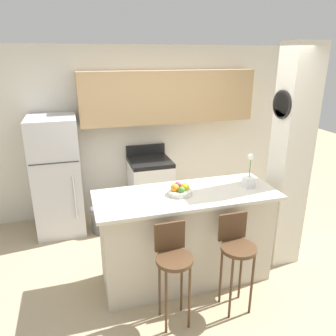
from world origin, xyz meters
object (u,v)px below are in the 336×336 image
(bar_stool_left, at_px, (173,260))
(fruit_bowl, at_px, (180,190))
(orchid_vase, at_px, (249,177))
(trash_bin, at_px, (101,219))
(bar_stool_right, at_px, (236,249))
(stove_range, at_px, (150,187))
(refrigerator, at_px, (57,176))

(bar_stool_left, height_order, fruit_bowl, fruit_bowl)
(orchid_vase, bearing_deg, trash_bin, 138.79)
(bar_stool_left, height_order, bar_stool_right, same)
(bar_stool_left, xyz_separation_m, trash_bin, (-0.49, 1.86, -0.47))
(stove_range, distance_m, trash_bin, 0.90)
(refrigerator, distance_m, bar_stool_right, 2.70)
(refrigerator, xyz_separation_m, bar_stool_right, (1.66, -2.12, -0.17))
(bar_stool_right, distance_m, fruit_bowl, 0.80)
(stove_range, bearing_deg, trash_bin, -158.25)
(orchid_vase, bearing_deg, bar_stool_left, -152.70)
(bar_stool_left, relative_size, orchid_vase, 2.60)
(fruit_bowl, bearing_deg, bar_stool_right, -54.46)
(bar_stool_right, distance_m, orchid_vase, 0.83)
(stove_range, distance_m, bar_stool_left, 2.21)
(orchid_vase, xyz_separation_m, trash_bin, (-1.52, 1.33, -0.97))
(refrigerator, bearing_deg, orchid_vase, -37.67)
(stove_range, bearing_deg, fruit_bowl, -92.48)
(refrigerator, height_order, trash_bin, refrigerator)
(refrigerator, relative_size, fruit_bowl, 6.62)
(trash_bin, bearing_deg, bar_stool_right, -58.86)
(refrigerator, height_order, bar_stool_right, refrigerator)
(refrigerator, bearing_deg, bar_stool_right, -51.88)
(orchid_vase, bearing_deg, refrigerator, 142.33)
(stove_range, height_order, trash_bin, stove_range)
(bar_stool_right, height_order, trash_bin, bar_stool_right)
(bar_stool_left, xyz_separation_m, bar_stool_right, (0.64, 0.00, 0.00))
(refrigerator, bearing_deg, stove_range, 2.59)
(bar_stool_right, bearing_deg, bar_stool_left, 180.00)
(refrigerator, distance_m, orchid_vase, 2.62)
(fruit_bowl, distance_m, trash_bin, 1.75)
(stove_range, relative_size, bar_stool_left, 1.09)
(orchid_vase, bearing_deg, bar_stool_right, -126.56)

